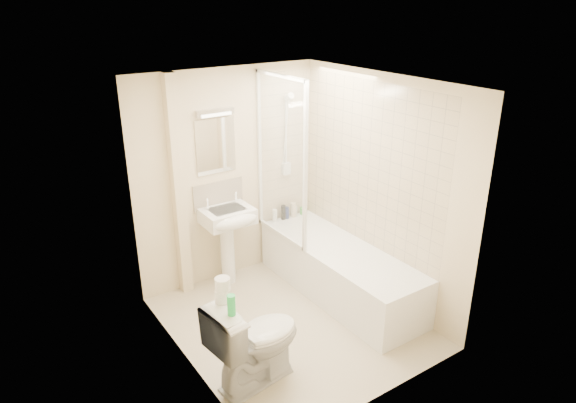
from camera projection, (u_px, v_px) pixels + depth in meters
floor at (292, 322)px, 5.20m from camera, size 2.50×2.50×0.00m
wall_back at (228, 177)px, 5.70m from camera, size 2.20×0.02×2.40m
wall_left at (181, 244)px, 4.17m from camera, size 0.02×2.50×2.40m
wall_right at (379, 190)px, 5.32m from camera, size 0.02×2.50×2.40m
ceiling at (293, 83)px, 4.29m from camera, size 2.20×2.50×0.02m
tile_back at (285, 147)px, 6.00m from camera, size 0.70×0.01×1.75m
tile_right at (369, 166)px, 5.35m from camera, size 0.01×2.10×1.75m
pipe_boxing at (178, 190)px, 5.33m from camera, size 0.12×0.12×2.40m
splashback at (218, 194)px, 5.69m from camera, size 0.60×0.02×0.30m
mirror at (216, 146)px, 5.48m from camera, size 0.46×0.01×0.60m
strip_light at (215, 112)px, 5.32m from camera, size 0.42×0.07×0.07m
bathtub at (340, 270)px, 5.60m from camera, size 0.70×2.10×0.55m
shower_screen at (281, 160)px, 5.47m from camera, size 0.04×0.92×1.80m
shower_fixture at (287, 138)px, 5.92m from camera, size 0.10×0.16×0.99m
pedestal_sink at (229, 225)px, 5.62m from camera, size 0.54×0.49×1.05m
bottle_white_a at (275, 216)px, 6.13m from camera, size 0.05×0.05×0.16m
bottle_black_b at (283, 212)px, 6.19m from camera, size 0.05×0.05×0.18m
bottle_blue at (287, 213)px, 6.23m from camera, size 0.05×0.05×0.15m
bottle_cream at (293, 210)px, 6.27m from camera, size 0.07×0.07×0.18m
bottle_white_b at (295, 211)px, 6.29m from camera, size 0.05×0.05×0.14m
bottle_green at (302, 211)px, 6.36m from camera, size 0.06×0.06×0.09m
toilet at (256, 340)px, 4.27m from camera, size 0.67×0.92×0.82m
toilet_roll_lower at (221, 296)px, 4.05m from camera, size 0.10×0.10×0.11m
toilet_roll_upper at (223, 284)px, 4.03m from camera, size 0.12×0.12×0.10m
green_bottle at (231, 305)px, 3.88m from camera, size 0.06×0.06×0.17m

